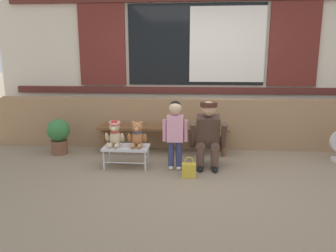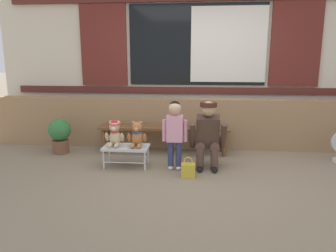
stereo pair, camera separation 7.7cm
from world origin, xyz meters
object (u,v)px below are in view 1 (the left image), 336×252
(handbag_on_ground, at_px, (189,170))
(wooden_bench_long, at_px, (163,130))
(adult_crouching, at_px, (209,134))
(small_display_bench, at_px, (126,149))
(potted_plant, at_px, (59,134))
(teddy_bear_with_hat, at_px, (115,134))
(teddy_bear_plain, at_px, (137,135))
(child_standing, at_px, (175,128))

(handbag_on_ground, bearing_deg, wooden_bench_long, 111.86)
(adult_crouching, bearing_deg, small_display_bench, -176.74)
(adult_crouching, height_order, potted_plant, adult_crouching)
(wooden_bench_long, distance_m, teddy_bear_with_hat, 0.97)
(wooden_bench_long, distance_m, teddy_bear_plain, 0.81)
(small_display_bench, bearing_deg, potted_plant, 155.91)
(child_standing, height_order, potted_plant, child_standing)
(small_display_bench, xyz_separation_m, handbag_on_ground, (0.89, -0.33, -0.17))
(wooden_bench_long, xyz_separation_m, child_standing, (0.24, -0.79, 0.22))
(teddy_bear_plain, bearing_deg, child_standing, -5.06)
(adult_crouching, relative_size, potted_plant, 1.67)
(teddy_bear_plain, distance_m, potted_plant, 1.48)
(small_display_bench, distance_m, child_standing, 0.77)
(wooden_bench_long, bearing_deg, teddy_bear_plain, -111.74)
(handbag_on_ground, bearing_deg, adult_crouching, 56.75)
(teddy_bear_plain, height_order, adult_crouching, adult_crouching)
(teddy_bear_plain, relative_size, adult_crouching, 0.38)
(handbag_on_ground, bearing_deg, teddy_bear_with_hat, 162.26)
(child_standing, bearing_deg, teddy_bear_plain, 174.94)
(teddy_bear_with_hat, bearing_deg, child_standing, -3.21)
(small_display_bench, distance_m, teddy_bear_with_hat, 0.26)
(teddy_bear_plain, bearing_deg, small_display_bench, -179.49)
(potted_plant, bearing_deg, adult_crouching, -11.40)
(teddy_bear_with_hat, height_order, potted_plant, teddy_bear_with_hat)
(potted_plant, bearing_deg, small_display_bench, -24.09)
(wooden_bench_long, bearing_deg, adult_crouching, -44.40)
(wooden_bench_long, distance_m, handbag_on_ground, 1.20)
(teddy_bear_with_hat, xyz_separation_m, teddy_bear_plain, (0.32, -0.00, -0.01))
(small_display_bench, height_order, potted_plant, potted_plant)
(wooden_bench_long, height_order, adult_crouching, adult_crouching)
(handbag_on_ground, bearing_deg, child_standing, 124.51)
(child_standing, bearing_deg, teddy_bear_with_hat, 176.79)
(small_display_bench, xyz_separation_m, potted_plant, (-1.21, 0.54, 0.06))
(teddy_bear_with_hat, distance_m, adult_crouching, 1.31)
(teddy_bear_with_hat, bearing_deg, handbag_on_ground, -17.74)
(adult_crouching, relative_size, handbag_on_ground, 3.49)
(adult_crouching, bearing_deg, teddy_bear_with_hat, -177.23)
(adult_crouching, bearing_deg, handbag_on_ground, -123.25)
(wooden_bench_long, xyz_separation_m, small_display_bench, (-0.46, -0.75, -0.11))
(wooden_bench_long, relative_size, potted_plant, 3.68)
(teddy_bear_with_hat, bearing_deg, potted_plant, 152.84)
(child_standing, distance_m, potted_plant, 2.01)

